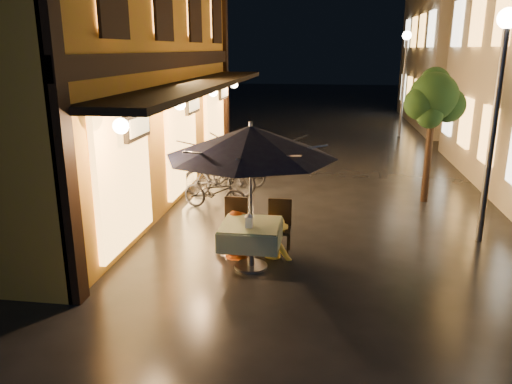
% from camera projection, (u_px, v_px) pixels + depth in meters
% --- Properties ---
extents(ground, '(90.00, 90.00, 0.00)m').
position_uv_depth(ground, '(319.00, 275.00, 8.12)').
color(ground, black).
rests_on(ground, ground).
extents(west_building, '(5.90, 11.40, 7.40)m').
position_uv_depth(west_building, '(84.00, 41.00, 11.69)').
color(west_building, gold).
rests_on(west_building, ground).
extents(east_building_far, '(7.30, 10.30, 7.30)m').
position_uv_depth(east_building_far, '(494.00, 46.00, 23.17)').
color(east_building_far, '#B3A48B').
rests_on(east_building_far, ground).
extents(street_tree, '(1.43, 1.20, 3.15)m').
position_uv_depth(street_tree, '(434.00, 100.00, 11.40)').
color(street_tree, black).
rests_on(street_tree, ground).
extents(streetlamp_near, '(0.36, 0.36, 4.23)m').
position_uv_depth(streetlamp_near, '(499.00, 86.00, 8.79)').
color(streetlamp_near, '#59595E').
rests_on(streetlamp_near, ground).
extents(streetlamp_far, '(0.36, 0.36, 4.23)m').
position_uv_depth(streetlamp_far, '(405.00, 65.00, 20.20)').
color(streetlamp_far, '#59595E').
rests_on(streetlamp_far, ground).
extents(cafe_table, '(0.99, 0.99, 0.78)m').
position_uv_depth(cafe_table, '(251.00, 235.00, 8.26)').
color(cafe_table, '#59595E').
rests_on(cafe_table, ground).
extents(patio_umbrella, '(2.76, 2.76, 2.46)m').
position_uv_depth(patio_umbrella, '(250.00, 141.00, 7.83)').
color(patio_umbrella, '#59595E').
rests_on(patio_umbrella, ground).
extents(cafe_chair_left, '(0.42, 0.42, 0.97)m').
position_uv_depth(cafe_chair_left, '(235.00, 221.00, 9.03)').
color(cafe_chair_left, black).
rests_on(cafe_chair_left, ground).
extents(cafe_chair_right, '(0.42, 0.42, 0.97)m').
position_uv_depth(cafe_chair_right, '(279.00, 224.00, 8.92)').
color(cafe_chair_right, black).
rests_on(cafe_chair_right, ground).
extents(table_lantern, '(0.16, 0.16, 0.25)m').
position_uv_depth(table_lantern, '(249.00, 219.00, 8.00)').
color(table_lantern, white).
rests_on(table_lantern, cafe_table).
extents(person_orange, '(0.86, 0.72, 1.60)m').
position_uv_depth(person_orange, '(235.00, 212.00, 8.73)').
color(person_orange, '#B84D11').
rests_on(person_orange, ground).
extents(person_yellow, '(1.05, 0.81, 1.43)m').
position_uv_depth(person_yellow, '(274.00, 218.00, 8.68)').
color(person_yellow, yellow).
rests_on(person_yellow, ground).
extents(bicycle_0, '(1.71, 1.00, 0.85)m').
position_uv_depth(bicycle_0, '(215.00, 192.00, 11.32)').
color(bicycle_0, black).
rests_on(bicycle_0, ground).
extents(bicycle_1, '(1.83, 0.52, 1.10)m').
position_uv_depth(bicycle_1, '(219.00, 176.00, 12.21)').
color(bicycle_1, black).
rests_on(bicycle_1, ground).
extents(bicycle_2, '(1.68, 0.74, 0.86)m').
position_uv_depth(bicycle_2, '(236.00, 171.00, 13.26)').
color(bicycle_2, black).
rests_on(bicycle_2, ground).
extents(bicycle_3, '(1.56, 0.99, 0.91)m').
position_uv_depth(bicycle_3, '(246.00, 164.00, 13.91)').
color(bicycle_3, black).
rests_on(bicycle_3, ground).
extents(bicycle_4, '(1.62, 0.79, 0.81)m').
position_uv_depth(bicycle_4, '(240.00, 155.00, 15.24)').
color(bicycle_4, black).
rests_on(bicycle_4, ground).
extents(bicycle_5, '(1.56, 0.76, 0.90)m').
position_uv_depth(bicycle_5, '(251.00, 148.00, 16.07)').
color(bicycle_5, black).
rests_on(bicycle_5, ground).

